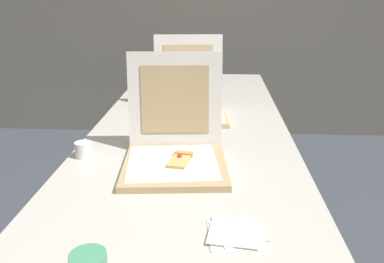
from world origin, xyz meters
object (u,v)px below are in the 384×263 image
napkin_pile (236,233)px  cup_white_near_left (83,150)px  cup_white_far (154,100)px  pizza_box_front (175,150)px  pizza_box_middle (189,104)px  table (190,140)px

napkin_pile → cup_white_near_left: bearing=139.2°
napkin_pile → cup_white_far: bearing=108.1°
pizza_box_front → pizza_box_middle: 0.59m
pizza_box_middle → napkin_pile: bearing=-84.6°
pizza_box_middle → pizza_box_front: bearing=-96.0°
table → pizza_box_front: 0.37m
cup_white_far → napkin_pile: (0.38, -1.17, -0.02)m
table → cup_white_far: size_ratio=40.62×
cup_white_far → napkin_pile: cup_white_far is taller
pizza_box_middle → cup_white_near_left: (-0.35, -0.54, -0.02)m
pizza_box_front → cup_white_far: pizza_box_front is taller
table → cup_white_near_left: 0.49m
pizza_box_front → napkin_pile: pizza_box_front is taller
table → cup_white_near_left: cup_white_near_left is taller
table → cup_white_near_left: (-0.37, -0.32, 0.07)m
cup_white_near_left → napkin_pile: cup_white_near_left is taller
cup_white_near_left → pizza_box_front: bearing=-7.1°
cup_white_far → cup_white_near_left: bearing=-102.3°
pizza_box_front → napkin_pile: 0.47m
cup_white_far → napkin_pile: bearing=-71.9°
table → pizza_box_middle: (-0.02, 0.23, 0.10)m
table → napkin_pile: napkin_pile is taller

